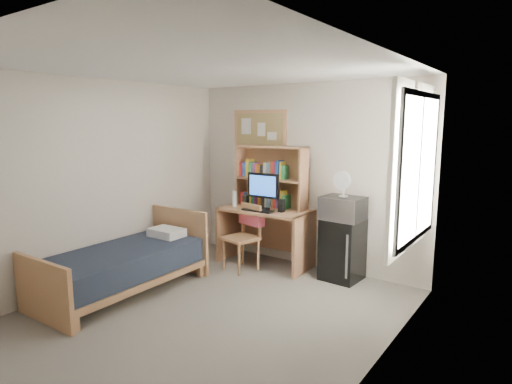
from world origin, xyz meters
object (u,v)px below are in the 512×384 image
Objects in this scene: desk at (265,237)px; speaker_left at (246,201)px; monitor at (263,191)px; speaker_right at (281,206)px; desk_chair at (241,238)px; mini_fridge at (342,249)px; bed at (122,271)px; desk_fan at (344,185)px; microwave at (343,208)px; bulletin_board at (260,131)px.

speaker_left is at bearing -168.69° from desk.
speaker_right is at bearing 0.00° from monitor.
speaker_right is at bearing 50.89° from desk_chair.
desk is 0.42m from desk_chair.
mini_fridge reaches higher than bed.
monitor is 0.35m from speaker_right.
monitor is at bearing -170.23° from desk_fan.
monitor is at bearing -169.27° from mini_fridge.
desk is at bearing -173.17° from microwave.
mini_fridge is 4.54× the size of speaker_left.
desk is 0.59m from speaker_left.
bed is (-0.83, -1.88, -0.15)m from desk.
speaker_left is (0.04, -0.40, -1.00)m from bulletin_board.
speaker_right is at bearing -168.65° from desk_fan.
desk_chair is at bearing -144.29° from speaker_right.
monitor is at bearing -180.00° from speaker_right.
speaker_right is at bearing 57.08° from bed.
bed is (-0.69, -1.48, -0.20)m from desk_chair.
desk_fan reaches higher than microwave.
mini_fridge is (1.50, -0.24, -1.51)m from bulletin_board.
speaker_left is 1.51m from desk_fan.
mini_fridge is at bearing 7.46° from speaker_right.
bulletin_board reaches higher than mini_fridge.
monitor is at bearing -90.00° from desk.
speaker_right reaches higher than mini_fridge.
desk_chair is at bearing 64.08° from bed.
mini_fridge is at bearing -9.24° from bulletin_board.
speaker_right is (1.14, 1.82, 0.65)m from bed.
bulletin_board reaches higher than speaker_left.
mini_fridge is at bearing 43.49° from bed.
mini_fridge is 1.01m from speaker_right.
desk_fan is (1.31, 0.47, 0.79)m from desk_chair.
desk_chair is 0.72m from monitor.
bulletin_board reaches higher than desk.
desk reaches higher than mini_fridge.
desk_chair is at bearing -157.09° from desk_fan.
desk_fan reaches higher than desk_chair.
desk_fan is at bearing 3.66° from speaker_left.
desk_fan reaches higher than speaker_left.
speaker_left reaches higher than desk_chair.
desk is 1.29m from microwave.
desk is 4.50× the size of desk_fan.
bed is 2.16m from monitor.
bulletin_board is 2.15m from mini_fridge.
speaker_left is 0.61× the size of desk_fan.
speaker_left is at bearing -84.85° from bulletin_board.
mini_fridge is 2.81m from bed.
desk_chair is 1.15× the size of mini_fridge.
desk is 1.42× the size of desk_chair.
mini_fridge is at bearing 33.67° from desk_chair.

